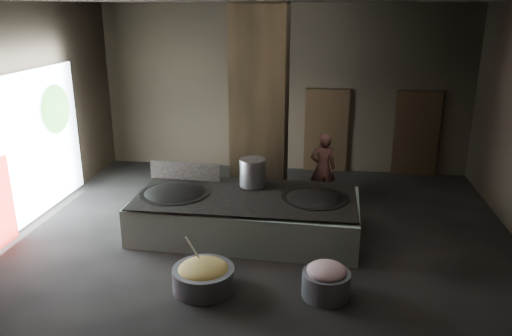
# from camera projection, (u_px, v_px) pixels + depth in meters

# --- Properties ---
(floor) EXTENTS (10.00, 9.00, 0.10)m
(floor) POSITION_uv_depth(u_px,v_px,m) (262.00, 239.00, 10.03)
(floor) COLOR black
(floor) RESTS_ON ground
(back_wall) EXTENTS (10.00, 0.10, 4.50)m
(back_wall) POSITION_uv_depth(u_px,v_px,m) (284.00, 89.00, 13.60)
(back_wall) COLOR black
(back_wall) RESTS_ON ground
(front_wall) EXTENTS (10.00, 0.10, 4.50)m
(front_wall) POSITION_uv_depth(u_px,v_px,m) (207.00, 231.00, 5.03)
(front_wall) COLOR black
(front_wall) RESTS_ON ground
(left_wall) EXTENTS (0.10, 9.00, 4.50)m
(left_wall) POSITION_uv_depth(u_px,v_px,m) (13.00, 119.00, 9.98)
(left_wall) COLOR black
(left_wall) RESTS_ON ground
(pillar) EXTENTS (1.20, 1.20, 4.50)m
(pillar) POSITION_uv_depth(u_px,v_px,m) (260.00, 107.00, 11.14)
(pillar) COLOR black
(pillar) RESTS_ON ground
(hearth_platform) EXTENTS (4.49, 2.26, 0.77)m
(hearth_platform) POSITION_uv_depth(u_px,v_px,m) (246.00, 216.00, 10.02)
(hearth_platform) COLOR silver
(hearth_platform) RESTS_ON ground
(platform_cap) EXTENTS (4.32, 2.08, 0.03)m
(platform_cap) POSITION_uv_depth(u_px,v_px,m) (246.00, 196.00, 9.89)
(platform_cap) COLOR black
(platform_cap) RESTS_ON hearth_platform
(wok_left) EXTENTS (1.39, 1.39, 0.38)m
(wok_left) POSITION_uv_depth(u_px,v_px,m) (175.00, 196.00, 10.05)
(wok_left) COLOR black
(wok_left) RESTS_ON hearth_platform
(wok_left_rim) EXTENTS (1.42, 1.42, 0.05)m
(wok_left_rim) POSITION_uv_depth(u_px,v_px,m) (175.00, 193.00, 10.03)
(wok_left_rim) COLOR black
(wok_left_rim) RESTS_ON hearth_platform
(wok_right) EXTENTS (1.30, 1.30, 0.37)m
(wok_right) POSITION_uv_depth(u_px,v_px,m) (314.00, 202.00, 9.78)
(wok_right) COLOR black
(wok_right) RESTS_ON hearth_platform
(wok_right_rim) EXTENTS (1.33, 1.33, 0.05)m
(wok_right_rim) POSITION_uv_depth(u_px,v_px,m) (315.00, 198.00, 9.76)
(wok_right_rim) COLOR black
(wok_right_rim) RESTS_ON hearth_platform
(stock_pot) EXTENTS (0.54, 0.54, 0.58)m
(stock_pot) POSITION_uv_depth(u_px,v_px,m) (253.00, 172.00, 10.30)
(stock_pot) COLOR #A9AAB1
(stock_pot) RESTS_ON hearth_platform
(splash_guard) EXTENTS (1.54, 0.11, 0.38)m
(splash_guard) POSITION_uv_depth(u_px,v_px,m) (185.00, 171.00, 10.72)
(splash_guard) COLOR black
(splash_guard) RESTS_ON hearth_platform
(cook) EXTENTS (0.66, 0.49, 1.64)m
(cook) POSITION_uv_depth(u_px,v_px,m) (323.00, 168.00, 11.61)
(cook) COLOR brown
(cook) RESTS_ON ground
(veg_basin) EXTENTS (1.23, 1.23, 0.37)m
(veg_basin) POSITION_uv_depth(u_px,v_px,m) (204.00, 278.00, 8.11)
(veg_basin) COLOR slate
(veg_basin) RESTS_ON ground
(veg_fill) EXTENTS (0.83, 0.83, 0.26)m
(veg_fill) POSITION_uv_depth(u_px,v_px,m) (203.00, 269.00, 8.06)
(veg_fill) COLOR #90A14E
(veg_fill) RESTS_ON veg_basin
(ladle) EXTENTS (0.28, 0.33, 0.72)m
(ladle) POSITION_uv_depth(u_px,v_px,m) (196.00, 253.00, 8.16)
(ladle) COLOR #A9AAB1
(ladle) RESTS_ON veg_basin
(meat_basin) EXTENTS (0.93, 0.93, 0.42)m
(meat_basin) POSITION_uv_depth(u_px,v_px,m) (326.00, 284.00, 7.90)
(meat_basin) COLOR slate
(meat_basin) RESTS_ON ground
(meat_fill) EXTENTS (0.64, 0.64, 0.24)m
(meat_fill) POSITION_uv_depth(u_px,v_px,m) (327.00, 271.00, 7.82)
(meat_fill) COLOR #AB666F
(meat_fill) RESTS_ON meat_basin
(doorway_near) EXTENTS (1.18, 0.08, 2.38)m
(doorway_near) POSITION_uv_depth(u_px,v_px,m) (326.00, 132.00, 13.70)
(doorway_near) COLOR black
(doorway_near) RESTS_ON ground
(doorway_near_glow) EXTENTS (0.84, 0.04, 1.99)m
(doorway_near_glow) POSITION_uv_depth(u_px,v_px,m) (328.00, 134.00, 13.73)
(doorway_near_glow) COLOR #8C6647
(doorway_near_glow) RESTS_ON ground
(doorway_far) EXTENTS (1.18, 0.08, 2.38)m
(doorway_far) POSITION_uv_depth(u_px,v_px,m) (416.00, 135.00, 13.39)
(doorway_far) COLOR black
(doorway_far) RESTS_ON ground
(doorway_far_glow) EXTENTS (0.88, 0.04, 2.08)m
(doorway_far_glow) POSITION_uv_depth(u_px,v_px,m) (413.00, 136.00, 13.50)
(doorway_far_glow) COLOR #8C6647
(doorway_far_glow) RESTS_ON ground
(left_opening) EXTENTS (0.04, 4.20, 3.10)m
(left_opening) POSITION_uv_depth(u_px,v_px,m) (28.00, 148.00, 10.35)
(left_opening) COLOR white
(left_opening) RESTS_ON ground
(tree_silhouette) EXTENTS (0.28, 1.10, 1.10)m
(tree_silhouette) POSITION_uv_depth(u_px,v_px,m) (56.00, 109.00, 11.19)
(tree_silhouette) COLOR #194714
(tree_silhouette) RESTS_ON left_opening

